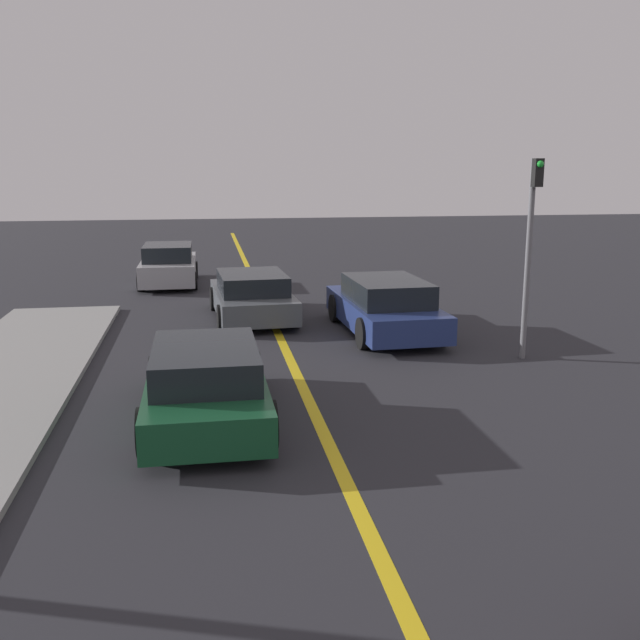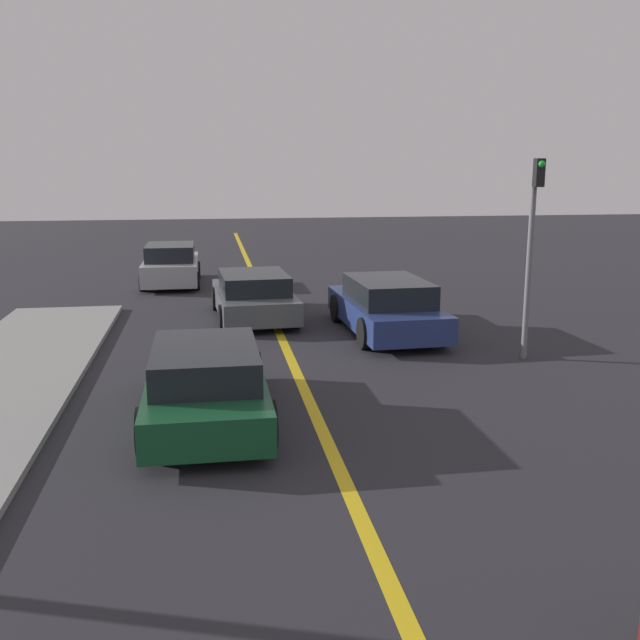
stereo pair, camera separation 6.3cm
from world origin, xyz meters
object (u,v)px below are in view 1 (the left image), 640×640
at_px(car_far_distant, 385,307).
at_px(car_parked_left_lot, 252,296).
at_px(car_oncoming_far, 169,265).
at_px(traffic_light, 530,239).
at_px(car_ahead_center, 206,383).

xyz_separation_m(car_far_distant, car_parked_left_lot, (-3.02, 2.16, -0.05)).
bearing_deg(car_oncoming_far, traffic_light, -54.56).
bearing_deg(car_ahead_center, car_oncoming_far, 94.58).
height_order(car_far_distant, traffic_light, traffic_light).
bearing_deg(car_far_distant, traffic_light, -51.98).
relative_size(car_ahead_center, car_far_distant, 0.93).
bearing_deg(car_oncoming_far, car_far_distant, -56.29).
distance_m(car_oncoming_far, traffic_light, 13.45).
xyz_separation_m(car_far_distant, car_oncoming_far, (-5.42, 8.14, 0.01)).
xyz_separation_m(car_ahead_center, car_oncoming_far, (-1.16, 13.55, 0.04)).
relative_size(car_parked_left_lot, traffic_light, 1.05).
bearing_deg(car_far_distant, car_oncoming_far, 121.56).
relative_size(car_ahead_center, car_parked_left_lot, 1.02).
bearing_deg(car_ahead_center, traffic_light, 21.98).
xyz_separation_m(car_ahead_center, car_far_distant, (4.26, 5.40, 0.04)).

